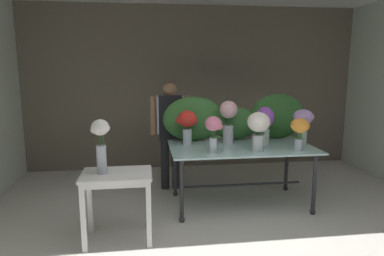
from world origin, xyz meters
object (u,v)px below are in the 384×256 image
(vase_rosy_hydrangea, at_px, (213,129))
(vase_scarlet_stock, at_px, (187,123))
(vase_violet_ranunculus, at_px, (265,122))
(vase_sunset_tulips, at_px, (300,129))
(side_table_white, at_px, (117,183))
(display_table_glass, at_px, (241,154))
(vase_lilac_freesia, at_px, (303,122))
(vase_ivory_lilies, at_px, (258,127))
(vase_white_roses_tall, at_px, (101,141))
(vase_blush_snapdragons, at_px, (228,119))
(florist, at_px, (170,124))

(vase_rosy_hydrangea, relative_size, vase_scarlet_stock, 0.98)
(vase_violet_ranunculus, xyz_separation_m, vase_sunset_tulips, (0.31, -0.35, -0.04))
(vase_rosy_hydrangea, xyz_separation_m, vase_scarlet_stock, (-0.25, 0.47, -0.00))
(side_table_white, distance_m, vase_rosy_hydrangea, 1.25)
(display_table_glass, distance_m, vase_lilac_freesia, 0.90)
(vase_ivory_lilies, bearing_deg, vase_violet_ranunculus, 58.49)
(display_table_glass, bearing_deg, vase_white_roses_tall, -155.89)
(vase_blush_snapdragons, bearing_deg, side_table_white, -146.63)
(vase_rosy_hydrangea, bearing_deg, vase_scarlet_stock, 117.74)
(vase_lilac_freesia, xyz_separation_m, vase_white_roses_tall, (-2.44, -0.71, -0.03))
(florist, relative_size, vase_violet_ranunculus, 3.18)
(side_table_white, distance_m, vase_blush_snapdragons, 1.72)
(side_table_white, xyz_separation_m, vase_ivory_lilies, (1.62, 0.45, 0.47))
(vase_lilac_freesia, distance_m, vase_rosy_hydrangea, 1.26)
(vase_violet_ranunculus, height_order, vase_blush_snapdragons, vase_blush_snapdragons)
(florist, distance_m, vase_blush_snapdragons, 0.92)
(vase_sunset_tulips, bearing_deg, vase_scarlet_stock, 159.75)
(vase_sunset_tulips, bearing_deg, vase_white_roses_tall, -169.53)
(side_table_white, relative_size, vase_white_roses_tall, 1.31)
(vase_violet_ranunculus, relative_size, vase_ivory_lilies, 1.05)
(display_table_glass, xyz_separation_m, vase_white_roses_tall, (-1.64, -0.73, 0.38))
(florist, bearing_deg, vase_lilac_freesia, -24.60)
(vase_white_roses_tall, bearing_deg, florist, 61.49)
(vase_violet_ranunculus, height_order, vase_sunset_tulips, vase_violet_ranunculus)
(vase_rosy_hydrangea, distance_m, vase_white_roses_tall, 1.29)
(florist, bearing_deg, vase_scarlet_stock, -72.65)
(side_table_white, height_order, vase_scarlet_stock, vase_scarlet_stock)
(vase_ivory_lilies, bearing_deg, vase_rosy_hydrangea, -177.41)
(vase_blush_snapdragons, distance_m, vase_lilac_freesia, 0.95)
(vase_ivory_lilies, bearing_deg, florist, 133.73)
(display_table_glass, xyz_separation_m, vase_scarlet_stock, (-0.67, 0.16, 0.39))
(vase_lilac_freesia, bearing_deg, vase_ivory_lilies, -159.27)
(vase_rosy_hydrangea, height_order, vase_white_roses_tall, vase_white_roses_tall)
(vase_ivory_lilies, relative_size, vase_rosy_hydrangea, 1.08)
(vase_lilac_freesia, bearing_deg, vase_rosy_hydrangea, -167.02)
(vase_lilac_freesia, distance_m, vase_ivory_lilies, 0.73)
(vase_sunset_tulips, bearing_deg, vase_blush_snapdragons, 147.24)
(display_table_glass, xyz_separation_m, vase_violet_ranunculus, (0.32, 0.03, 0.40))
(vase_violet_ranunculus, relative_size, vase_scarlet_stock, 1.11)
(vase_lilac_freesia, relative_size, vase_rosy_hydrangea, 1.05)
(side_table_white, bearing_deg, vase_rosy_hydrangea, 21.49)
(vase_scarlet_stock, distance_m, vase_white_roses_tall, 1.32)
(vase_rosy_hydrangea, xyz_separation_m, vase_white_roses_tall, (-1.22, -0.42, -0.02))
(display_table_glass, xyz_separation_m, vase_ivory_lilies, (0.12, -0.28, 0.40))
(florist, relative_size, vase_white_roses_tall, 2.83)
(display_table_glass, relative_size, vase_sunset_tulips, 4.61)
(vase_violet_ranunculus, xyz_separation_m, vase_ivory_lilies, (-0.19, -0.32, 0.00))
(vase_lilac_freesia, height_order, vase_white_roses_tall, vase_white_roses_tall)
(vase_violet_ranunculus, height_order, vase_lilac_freesia, vase_violet_ranunculus)
(display_table_glass, bearing_deg, vase_ivory_lilies, -66.51)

